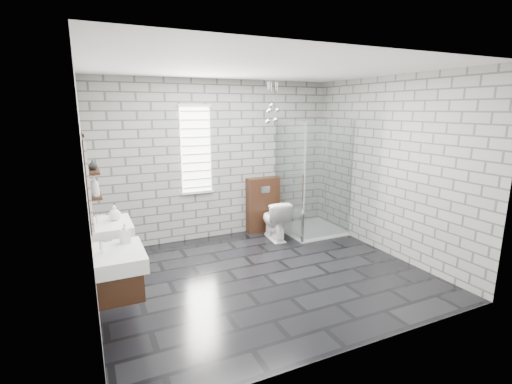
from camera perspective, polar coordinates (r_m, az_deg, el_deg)
floor at (r=5.20m, az=1.32°, el=-12.69°), size 4.20×3.60×0.02m
ceiling at (r=4.72m, az=1.50°, el=18.64°), size 4.20×3.60×0.02m
wall_back at (r=6.43m, az=-5.80°, el=4.87°), size 4.20×0.02×2.70m
wall_front at (r=3.30m, az=15.52°, el=-3.11°), size 4.20×0.02×2.70m
wall_left at (r=4.30m, az=-24.70°, el=-0.18°), size 0.02×3.60×2.70m
wall_right at (r=6.01m, az=19.78°, el=3.63°), size 0.02×3.60×2.70m
vanity_left at (r=3.99m, az=-20.85°, el=-9.72°), size 0.47×0.70×1.57m
vanity_right at (r=4.95m, az=-21.80°, el=-5.44°), size 0.47×0.70×1.57m
shelf_lower at (r=4.26m, az=-23.58°, el=-0.61°), size 0.14×0.30×0.03m
shelf_upper at (r=4.21m, az=-23.89°, el=2.84°), size 0.14×0.30×0.03m
window at (r=6.26m, az=-9.24°, el=6.40°), size 0.56×0.05×1.48m
cistern_panel at (r=6.80m, az=1.04°, el=-1.94°), size 0.60×0.20×1.00m
flush_plate at (r=6.64m, az=1.45°, el=0.36°), size 0.18×0.01×0.12m
shower_enclosure at (r=6.70m, az=8.39°, el=-2.27°), size 1.00×1.00×2.03m
pendant_cluster at (r=6.29m, az=2.48°, el=12.07°), size 0.30×0.22×0.73m
toilet at (r=6.44m, az=2.89°, el=-4.26°), size 0.45×0.71×0.68m
soap_bottle_a at (r=4.12m, az=-19.53°, el=-6.00°), size 0.11×0.12×0.21m
soap_bottle_b at (r=4.98m, az=-20.92°, el=-3.00°), size 0.16×0.16×0.19m
soap_bottle_c at (r=4.15m, az=-23.55°, el=0.82°), size 0.10×0.10×0.22m
vase at (r=4.24m, az=-23.85°, el=3.82°), size 0.13×0.13×0.10m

